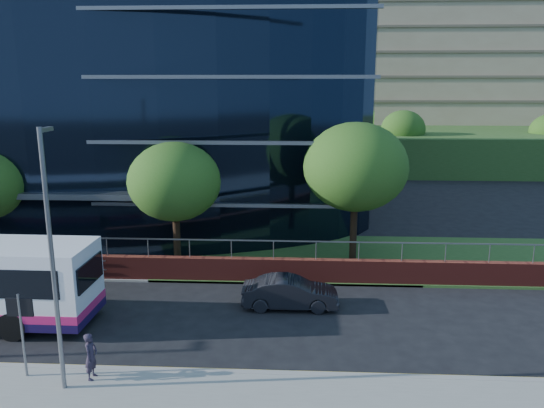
# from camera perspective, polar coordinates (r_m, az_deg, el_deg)

# --- Properties ---
(grass_verge) EXTENTS (36.00, 8.00, 0.12)m
(grass_verge) POSITION_cam_1_polar(r_m,az_deg,el_deg) (30.99, 23.39, -5.57)
(grass_verge) COLOR #2D511E
(grass_verge) RESTS_ON ground
(glass_office) EXTENTS (44.00, 23.10, 16.00)m
(glass_office) POSITION_cam_1_polar(r_m,az_deg,el_deg) (41.14, -22.05, 10.17)
(glass_office) COLOR black
(glass_office) RESTS_ON ground
(retaining_wall) EXTENTS (34.00, 0.40, 2.11)m
(retaining_wall) POSITION_cam_1_polar(r_m,az_deg,el_deg) (26.27, 18.01, -7.12)
(retaining_wall) COLOR maroon
(retaining_wall) RESTS_ON ground
(apartment_block) EXTENTS (60.00, 42.00, 30.00)m
(apartment_block) POSITION_cam_1_polar(r_m,az_deg,el_deg) (76.12, 17.83, 13.71)
(apartment_block) COLOR #2D511E
(apartment_block) RESTS_ON ground
(street_sign) EXTENTS (0.85, 0.09, 2.80)m
(street_sign) POSITION_cam_1_polar(r_m,az_deg,el_deg) (18.70, -25.42, -11.00)
(street_sign) COLOR slate
(street_sign) RESTS_ON pavement_near
(tree_far_c) EXTENTS (4.62, 4.62, 6.51)m
(tree_far_c) POSITION_cam_1_polar(r_m,az_deg,el_deg) (26.69, -10.44, 2.37)
(tree_far_c) COLOR black
(tree_far_c) RESTS_ON ground
(tree_far_d) EXTENTS (5.28, 5.28, 7.44)m
(tree_far_d) POSITION_cam_1_polar(r_m,az_deg,el_deg) (26.99, 8.99, 3.94)
(tree_far_d) COLOR black
(tree_far_d) RESTS_ON ground
(tree_dist_e) EXTENTS (4.62, 4.62, 6.51)m
(tree_dist_e) POSITION_cam_1_polar(r_m,az_deg,el_deg) (57.74, 13.92, 7.82)
(tree_dist_e) COLOR black
(tree_dist_e) RESTS_ON ground
(streetlight_east) EXTENTS (0.15, 0.77, 8.00)m
(streetlight_east) POSITION_cam_1_polar(r_m,az_deg,el_deg) (16.77, -22.58, -5.08)
(streetlight_east) COLOR slate
(streetlight_east) RESTS_ON pavement_near
(parked_car) EXTENTS (4.07, 1.46, 1.33)m
(parked_car) POSITION_cam_1_polar(r_m,az_deg,el_deg) (22.71, 1.96, -9.51)
(parked_car) COLOR black
(parked_car) RESTS_ON ground
(pedestrian) EXTENTS (0.39, 0.57, 1.53)m
(pedestrian) POSITION_cam_1_polar(r_m,az_deg,el_deg) (18.30, -18.89, -15.22)
(pedestrian) COLOR #292132
(pedestrian) RESTS_ON pavement_near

